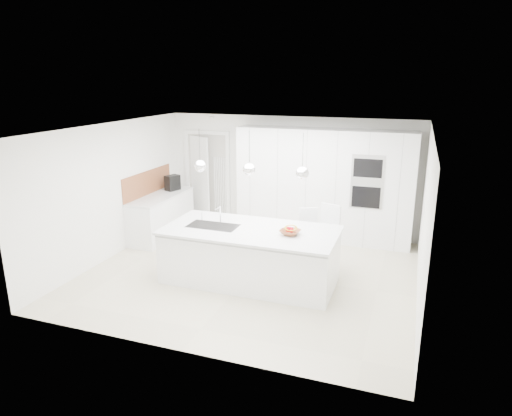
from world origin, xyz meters
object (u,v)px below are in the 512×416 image
(espresso_machine, at_px, (172,183))
(bar_stool_left, at_px, (306,239))
(bar_stool_right, at_px, (328,239))
(fruit_bowl, at_px, (290,232))
(island_base, at_px, (250,257))

(espresso_machine, xyz_separation_m, bar_stool_left, (3.26, -1.08, -0.54))
(bar_stool_right, bearing_deg, bar_stool_left, -163.38)
(bar_stool_left, bearing_deg, fruit_bowl, -118.07)
(espresso_machine, height_order, bar_stool_right, espresso_machine)
(island_base, relative_size, fruit_bowl, 8.86)
(island_base, height_order, fruit_bowl, fruit_bowl)
(island_base, xyz_separation_m, bar_stool_left, (0.73, 0.91, 0.10))
(island_base, xyz_separation_m, fruit_bowl, (0.68, 0.00, 0.51))
(island_base, bearing_deg, espresso_machine, 141.80)
(espresso_machine, bearing_deg, island_base, -18.28)
(espresso_machine, bearing_deg, bar_stool_right, 3.58)
(island_base, height_order, bar_stool_right, bar_stool_right)
(island_base, height_order, espresso_machine, espresso_machine)
(bar_stool_left, xyz_separation_m, bar_stool_right, (0.40, 0.01, 0.05))
(bar_stool_left, relative_size, bar_stool_right, 0.92)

